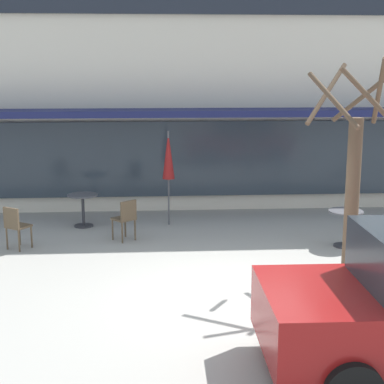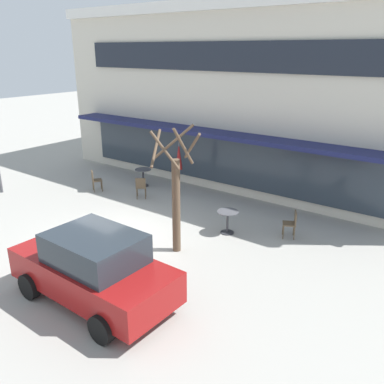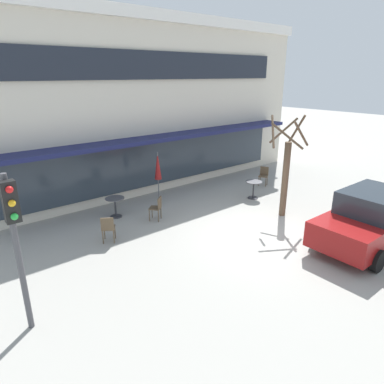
{
  "view_description": "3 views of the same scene",
  "coord_description": "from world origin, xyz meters",
  "views": [
    {
      "loc": [
        -1.26,
        -8.81,
        3.59
      ],
      "look_at": [
        -0.48,
        3.23,
        1.06
      ],
      "focal_mm": 55.0,
      "sensor_mm": 36.0,
      "label": 1
    },
    {
      "loc": [
        8.94,
        -7.81,
        5.69
      ],
      "look_at": [
        0.76,
        3.18,
        0.87
      ],
      "focal_mm": 38.0,
      "sensor_mm": 36.0,
      "label": 2
    },
    {
      "loc": [
        -8.29,
        -6.44,
        5.11
      ],
      "look_at": [
        -0.6,
        2.86,
        0.93
      ],
      "focal_mm": 32.0,
      "sensor_mm": 36.0,
      "label": 3
    }
  ],
  "objects": [
    {
      "name": "cafe_chair_1",
      "position": [
        -1.89,
        3.31,
        0.53
      ],
      "size": [
        0.56,
        0.56,
        0.89
      ],
      "color": "brown",
      "rests_on": "ground"
    },
    {
      "name": "cafe_table_near_wall",
      "position": [
        -2.92,
        4.54,
        0.52
      ],
      "size": [
        0.7,
        0.7,
        0.76
      ],
      "color": "#333338",
      "rests_on": "ground"
    },
    {
      "name": "cafe_chair_0",
      "position": [
        -4.07,
        2.83,
        0.53
      ],
      "size": [
        0.55,
        0.55,
        0.89
      ],
      "color": "brown",
      "rests_on": "ground"
    },
    {
      "name": "building_facade",
      "position": [
        0.0,
        9.97,
        3.77
      ],
      "size": [
        17.64,
        9.1,
        7.55
      ],
      "color": "beige",
      "rests_on": "ground"
    },
    {
      "name": "cafe_table_streetside",
      "position": [
        2.62,
        2.61,
        0.52
      ],
      "size": [
        0.7,
        0.7,
        0.76
      ],
      "color": "#333338",
      "rests_on": "ground"
    },
    {
      "name": "street_tree",
      "position": [
        2.04,
        0.68,
        1.77
      ],
      "size": [
        1.59,
        1.65,
        3.78
      ],
      "color": "brown",
      "rests_on": "ground"
    },
    {
      "name": "ground_plane",
      "position": [
        0.0,
        0.0,
        0.0
      ],
      "size": [
        80.0,
        80.0,
        0.0
      ],
      "primitive_type": "plane",
      "color": "#9E9B93"
    },
    {
      "name": "patio_umbrella_green_folded",
      "position": [
        -0.94,
        4.58,
        1.63
      ],
      "size": [
        0.28,
        0.28,
        2.2
      ],
      "color": "#4C4C51",
      "rests_on": "ground"
    }
  ]
}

